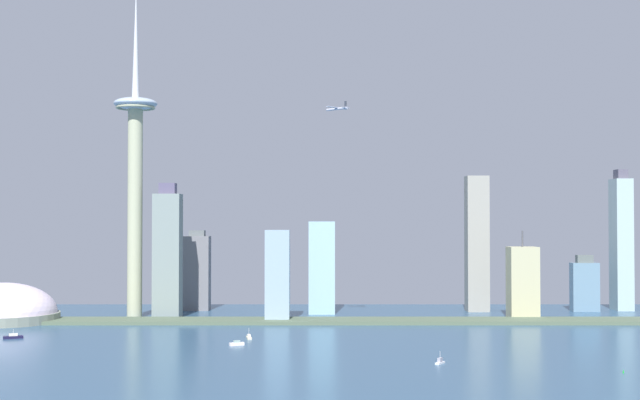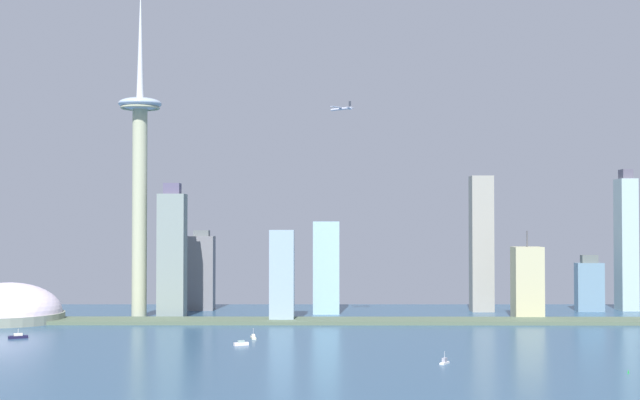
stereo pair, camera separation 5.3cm
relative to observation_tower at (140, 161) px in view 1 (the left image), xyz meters
name	(u,v)px [view 1 (the left image)]	position (x,y,z in m)	size (l,w,h in m)	color
waterfront_pier	(342,321)	(198.56, -43.79, -152.01)	(768.17, 44.78, 3.15)	#51624C
observation_tower	(140,161)	(0.00, 0.00, 0.00)	(42.57, 42.57, 332.01)	#AEB28F
stadium_dome	(7,313)	(-115.23, -39.61, -145.63)	(104.81, 104.81, 56.35)	gray
skyscraper_0	(202,272)	(51.19, 72.75, -113.15)	(27.11, 22.84, 84.70)	slate
skyscraper_1	(527,283)	(378.70, -11.70, -118.75)	(27.56, 26.26, 85.20)	#B7B28A
skyscraper_2	(326,267)	(183.97, 36.53, -106.52)	(26.72, 23.91, 94.14)	#98C2D1
skyscraper_3	(589,286)	(460.13, 59.84, -126.60)	(27.93, 15.18, 58.93)	#66889F
skyscraper_4	(172,253)	(32.07, 1.18, -90.93)	(26.35, 24.51, 131.95)	gray
skyscraper_5	(282,276)	(142.25, -36.26, -110.48)	(22.83, 25.29, 86.20)	#92ABBB
skyscraper_6	(481,243)	(347.43, 61.15, -82.57)	(22.79, 23.41, 142.03)	gray
skyscraper_7	(626,243)	(503.34, 72.31, -81.96)	(17.79, 27.58, 149.55)	#A6C0BE
boat_0	(241,343)	(118.99, -195.56, -152.11)	(11.57, 7.52, 3.87)	white
boat_1	(253,337)	(125.05, -156.57, -152.33)	(5.92, 14.34, 8.53)	beige
boat_2	(18,336)	(-64.70, -155.64, -152.11)	(16.00, 11.27, 7.78)	#181737
boat_7	(445,362)	(261.66, -281.35, -152.14)	(7.72, 10.13, 8.30)	silver
channel_buoy_0	(628,371)	(370.59, -317.26, -152.38)	(1.05, 1.05, 2.42)	green
airplane	(342,108)	(197.61, -80.66, 41.77)	(21.34, 22.09, 7.10)	#B4B8D0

